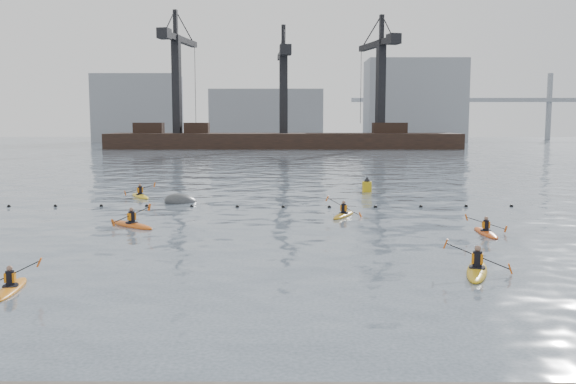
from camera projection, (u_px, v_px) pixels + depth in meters
name	position (u px, v px, depth m)	size (l,w,h in m)	color
ground	(239.00, 317.00, 17.46)	(400.00, 400.00, 0.00)	#374850
float_line	(260.00, 206.00, 39.84)	(33.24, 0.73, 0.24)	black
barge_pier	(282.00, 139.00, 126.50)	(72.00, 19.30, 29.50)	black
skyline	(293.00, 108.00, 165.65)	(141.00, 28.00, 22.00)	gray
kayaker_0	(11.00, 288.00, 20.18)	(2.08, 3.04, 1.19)	orange
kayaker_1	(477.00, 270.00, 22.56)	(2.41, 3.66, 1.34)	gold
kayaker_2	(132.00, 224.00, 32.53)	(3.17, 2.92, 1.23)	#D45714
kayaker_3	(344.00, 214.00, 36.05)	(2.13, 3.24, 1.28)	#C28B16
kayaker_4	(486.00, 232.00, 30.33)	(2.14, 3.13, 1.12)	#D34C13
kayaker_5	(140.00, 195.00, 45.15)	(2.34, 3.36, 1.16)	yellow
mooring_buoy	(181.00, 202.00, 42.03)	(2.45, 1.45, 1.22)	#414447
nav_buoy	(367.00, 186.00, 48.36)	(0.77, 0.77, 1.40)	gold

